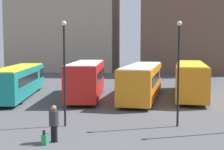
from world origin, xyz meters
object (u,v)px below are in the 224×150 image
object	(u,v)px
suitcase	(45,139)
bus_1	(87,78)
bus_2	(143,80)
lamp_post_1	(179,65)
bus_3	(191,78)
bus_0	(19,80)
traveler	(54,120)
lamp_post_0	(64,65)

from	to	relation	value
suitcase	bus_1	bearing A→B (deg)	10.20
bus_2	lamp_post_1	xyz separation A→B (m)	(2.26, -9.73, 1.90)
bus_2	bus_3	bearing A→B (deg)	-63.44
bus_0	suitcase	xyz separation A→B (m)	(7.14, -13.47, -1.27)
suitcase	traveler	bearing A→B (deg)	-28.94
bus_2	traveler	distance (m)	14.05
suitcase	lamp_post_0	xyz separation A→B (m)	(0.00, 3.46, 3.28)
traveler	lamp_post_0	world-z (taller)	lamp_post_0
bus_2	bus_0	bearing A→B (deg)	97.69
bus_0	suitcase	world-z (taller)	bus_0
bus_3	lamp_post_1	bearing A→B (deg)	174.99
bus_2	traveler	bearing A→B (deg)	169.36
traveler	bus_3	bearing A→B (deg)	-21.85
bus_2	traveler	xyz separation A→B (m)	(-3.90, -13.48, -0.57)
bus_3	lamp_post_0	world-z (taller)	lamp_post_0
bus_2	lamp_post_0	xyz separation A→B (m)	(-4.20, -10.44, 1.90)
bus_3	traveler	xyz separation A→B (m)	(-8.29, -15.17, -0.63)
bus_0	traveler	size ratio (longest dim) A/B	7.06
bus_2	lamp_post_0	world-z (taller)	lamp_post_0
suitcase	lamp_post_1	distance (m)	8.36
bus_3	lamp_post_0	distance (m)	14.98
bus_1	suitcase	size ratio (longest dim) A/B	14.72
bus_1	bus_3	distance (m)	9.61
bus_0	bus_2	xyz separation A→B (m)	(11.34, 0.43, 0.11)
bus_2	suitcase	world-z (taller)	bus_2
bus_3	suitcase	xyz separation A→B (m)	(-8.59, -15.59, -1.44)
lamp_post_0	lamp_post_1	bearing A→B (deg)	6.22
bus_2	bus_3	size ratio (longest dim) A/B	0.97
bus_2	traveler	world-z (taller)	bus_2
suitcase	lamp_post_1	world-z (taller)	lamp_post_1
bus_0	bus_3	xyz separation A→B (m)	(15.73, 2.13, 0.17)
bus_1	suitcase	xyz separation A→B (m)	(0.81, -13.62, -1.49)
traveler	lamp_post_1	xyz separation A→B (m)	(6.17, 3.75, 2.46)
bus_2	lamp_post_1	distance (m)	10.17
suitcase	lamp_post_0	world-z (taller)	lamp_post_0
bus_1	lamp_post_1	bearing A→B (deg)	-147.80
bus_2	suitcase	size ratio (longest dim) A/B	16.70
bus_0	lamp_post_0	size ratio (longest dim) A/B	2.10
bus_0	lamp_post_1	bearing A→B (deg)	-134.31
bus_0	bus_3	distance (m)	15.88
bus_1	bus_3	world-z (taller)	bus_1
traveler	suitcase	size ratio (longest dim) A/B	2.50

